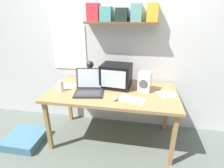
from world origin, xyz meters
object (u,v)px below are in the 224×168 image
object	(u,v)px
loose_paper_near_monitor	(132,99)
juice_glass	(61,86)
corner_desk	(112,96)
space_heater	(145,81)
desk_lamp	(91,69)
computer_mouse	(115,98)
printed_handout	(66,86)
laptop	(89,86)
crt_monitor	(116,76)
open_notebook	(167,94)
floor_cushion	(25,138)

from	to	relation	value
loose_paper_near_monitor	juice_glass	bearing A→B (deg)	174.99
corner_desk	space_heater	world-z (taller)	space_heater
desk_lamp	computer_mouse	world-z (taller)	desk_lamp
corner_desk	printed_handout	xyz separation A→B (m)	(-0.63, 0.06, 0.06)
laptop	printed_handout	xyz separation A→B (m)	(-0.36, 0.11, -0.07)
crt_monitor	desk_lamp	bearing A→B (deg)	177.22
open_notebook	computer_mouse	bearing A→B (deg)	-157.57
corner_desk	computer_mouse	world-z (taller)	computer_mouse
space_heater	printed_handout	world-z (taller)	space_heater
computer_mouse	space_heater	bearing A→B (deg)	42.87
corner_desk	desk_lamp	size ratio (longest dim) A/B	4.97
corner_desk	floor_cushion	xyz separation A→B (m)	(-1.14, -0.29, -0.60)
crt_monitor	desk_lamp	xyz separation A→B (m)	(-0.36, 0.05, 0.06)
open_notebook	laptop	bearing A→B (deg)	-174.66
crt_monitor	space_heater	distance (m)	0.37
crt_monitor	space_heater	bearing A→B (deg)	-4.90
crt_monitor	corner_desk	bearing A→B (deg)	-93.89
desk_lamp	space_heater	world-z (taller)	desk_lamp
laptop	floor_cushion	bearing A→B (deg)	-173.89
corner_desk	space_heater	bearing A→B (deg)	13.32
corner_desk	juice_glass	xyz separation A→B (m)	(-0.63, -0.09, 0.12)
corner_desk	loose_paper_near_monitor	world-z (taller)	loose_paper_near_monitor
juice_glass	loose_paper_near_monitor	xyz separation A→B (m)	(0.88, -0.08, -0.06)
laptop	desk_lamp	world-z (taller)	desk_lamp
desk_lamp	printed_handout	xyz separation A→B (m)	(-0.30, -0.16, -0.21)
loose_paper_near_monitor	desk_lamp	bearing A→B (deg)	146.75
laptop	printed_handout	size ratio (longest dim) A/B	1.66
juice_glass	printed_handout	bearing A→B (deg)	92.52
crt_monitor	laptop	world-z (taller)	crt_monitor
laptop	loose_paper_near_monitor	bearing A→B (deg)	-22.11
computer_mouse	laptop	bearing A→B (deg)	155.81
crt_monitor	floor_cushion	world-z (taller)	crt_monitor
computer_mouse	open_notebook	distance (m)	0.64
crt_monitor	desk_lamp	world-z (taller)	desk_lamp
laptop	open_notebook	distance (m)	0.94
juice_glass	open_notebook	distance (m)	1.29
printed_handout	loose_paper_near_monitor	size ratio (longest dim) A/B	0.72
open_notebook	corner_desk	bearing A→B (deg)	-176.78
open_notebook	space_heater	bearing A→B (deg)	168.12
space_heater	open_notebook	distance (m)	0.30
crt_monitor	juice_glass	xyz separation A→B (m)	(-0.65, -0.26, -0.09)
desk_lamp	computer_mouse	xyz separation A→B (m)	(0.40, -0.42, -0.19)
laptop	desk_lamp	distance (m)	0.30
computer_mouse	juice_glass	bearing A→B (deg)	170.94
open_notebook	printed_handout	bearing A→B (deg)	179.19
juice_glass	laptop	bearing A→B (deg)	7.23
crt_monitor	open_notebook	world-z (taller)	crt_monitor
laptop	desk_lamp	xyz separation A→B (m)	(-0.06, 0.26, 0.14)
printed_handout	laptop	bearing A→B (deg)	-16.49
desk_lamp	juice_glass	world-z (taller)	desk_lamp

